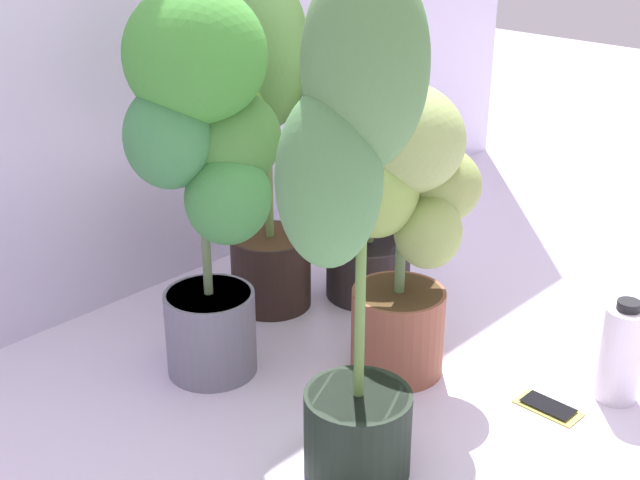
{
  "coord_description": "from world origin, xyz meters",
  "views": [
    {
      "loc": [
        -1.41,
        -1.0,
        1.12
      ],
      "look_at": [
        -0.05,
        0.26,
        0.3
      ],
      "focal_mm": 49.45,
      "sensor_mm": 36.0,
      "label": 1
    }
  ],
  "objects_px": {
    "potted_plant_center": "(406,211)",
    "nutrient_bottle": "(621,353)",
    "potted_plant_back_left": "(205,148)",
    "potted_plant_front_left": "(352,204)",
    "potted_plant_back_right": "(372,115)",
    "potted_plant_back_center": "(261,130)",
    "cell_phone": "(548,407)"
  },
  "relations": [
    {
      "from": "potted_plant_center",
      "to": "cell_phone",
      "type": "relative_size",
      "value": 4.72
    },
    {
      "from": "potted_plant_back_center",
      "to": "potted_plant_center",
      "type": "bearing_deg",
      "value": -91.1
    },
    {
      "from": "potted_plant_back_center",
      "to": "cell_phone",
      "type": "xyz_separation_m",
      "value": [
        0.09,
        -0.8,
        -0.49
      ]
    },
    {
      "from": "potted_plant_center",
      "to": "potted_plant_back_left",
      "type": "bearing_deg",
      "value": 133.37
    },
    {
      "from": "potted_plant_back_center",
      "to": "nutrient_bottle",
      "type": "relative_size",
      "value": 3.6
    },
    {
      "from": "potted_plant_back_right",
      "to": "nutrient_bottle",
      "type": "height_order",
      "value": "potted_plant_back_right"
    },
    {
      "from": "potted_plant_back_right",
      "to": "potted_plant_back_center",
      "type": "bearing_deg",
      "value": 146.67
    },
    {
      "from": "potted_plant_center",
      "to": "cell_phone",
      "type": "bearing_deg",
      "value": -74.5
    },
    {
      "from": "potted_plant_back_left",
      "to": "cell_phone",
      "type": "relative_size",
      "value": 6.11
    },
    {
      "from": "potted_plant_center",
      "to": "potted_plant_front_left",
      "type": "bearing_deg",
      "value": -156.42
    },
    {
      "from": "nutrient_bottle",
      "to": "potted_plant_back_right",
      "type": "bearing_deg",
      "value": 88.99
    },
    {
      "from": "potted_plant_center",
      "to": "nutrient_bottle",
      "type": "distance_m",
      "value": 0.57
    },
    {
      "from": "potted_plant_back_left",
      "to": "nutrient_bottle",
      "type": "xyz_separation_m",
      "value": [
        0.53,
        -0.74,
        -0.43
      ]
    },
    {
      "from": "nutrient_bottle",
      "to": "potted_plant_back_left",
      "type": "bearing_deg",
      "value": 125.64
    },
    {
      "from": "potted_plant_back_right",
      "to": "nutrient_bottle",
      "type": "xyz_separation_m",
      "value": [
        -0.01,
        -0.73,
        -0.4
      ]
    },
    {
      "from": "potted_plant_center",
      "to": "potted_plant_back_center",
      "type": "bearing_deg",
      "value": 88.9
    },
    {
      "from": "potted_plant_center",
      "to": "potted_plant_back_left",
      "type": "height_order",
      "value": "potted_plant_back_left"
    },
    {
      "from": "potted_plant_center",
      "to": "nutrient_bottle",
      "type": "height_order",
      "value": "potted_plant_center"
    },
    {
      "from": "potted_plant_back_left",
      "to": "potted_plant_front_left",
      "type": "height_order",
      "value": "potted_plant_front_left"
    },
    {
      "from": "potted_plant_center",
      "to": "nutrient_bottle",
      "type": "bearing_deg",
      "value": -61.18
    },
    {
      "from": "potted_plant_back_center",
      "to": "potted_plant_front_left",
      "type": "bearing_deg",
      "value": -121.28
    },
    {
      "from": "potted_plant_back_center",
      "to": "cell_phone",
      "type": "relative_size",
      "value": 5.99
    },
    {
      "from": "nutrient_bottle",
      "to": "potted_plant_center",
      "type": "bearing_deg",
      "value": 118.82
    },
    {
      "from": "potted_plant_back_right",
      "to": "cell_phone",
      "type": "distance_m",
      "value": 0.84
    },
    {
      "from": "potted_plant_front_left",
      "to": "potted_plant_back_right",
      "type": "bearing_deg",
      "value": 37.07
    },
    {
      "from": "potted_plant_center",
      "to": "potted_plant_back_right",
      "type": "distance_m",
      "value": 0.41
    },
    {
      "from": "potted_plant_back_right",
      "to": "cell_phone",
      "type": "xyz_separation_m",
      "value": [
        -0.15,
        -0.65,
        -0.51
      ]
    },
    {
      "from": "potted_plant_center",
      "to": "potted_plant_front_left",
      "type": "distance_m",
      "value": 0.44
    },
    {
      "from": "potted_plant_front_left",
      "to": "nutrient_bottle",
      "type": "distance_m",
      "value": 0.8
    },
    {
      "from": "potted_plant_back_left",
      "to": "nutrient_bottle",
      "type": "height_order",
      "value": "potted_plant_back_left"
    },
    {
      "from": "potted_plant_back_left",
      "to": "potted_plant_front_left",
      "type": "xyz_separation_m",
      "value": [
        -0.08,
        -0.48,
        0.02
      ]
    },
    {
      "from": "potted_plant_center",
      "to": "cell_phone",
      "type": "xyz_separation_m",
      "value": [
        0.09,
        -0.34,
        -0.4
      ]
    }
  ]
}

